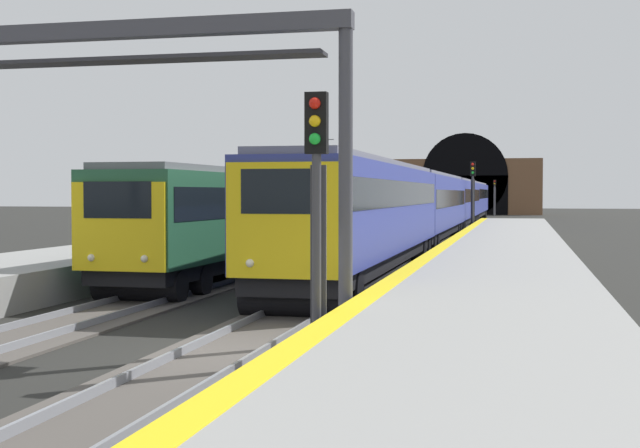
# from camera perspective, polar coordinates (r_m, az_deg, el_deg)

# --- Properties ---
(ground_plane) EXTENTS (320.00, 320.00, 0.00)m
(ground_plane) POSITION_cam_1_polar(r_m,az_deg,el_deg) (16.59, -5.94, -8.44)
(ground_plane) COLOR black
(platform_right) EXTENTS (112.00, 4.91, 0.98)m
(platform_right) POSITION_cam_1_polar(r_m,az_deg,el_deg) (15.65, 10.31, -7.27)
(platform_right) COLOR gray
(platform_right) RESTS_ON ground_plane
(platform_right_edge_strip) EXTENTS (112.00, 0.50, 0.01)m
(platform_right_edge_strip) POSITION_cam_1_polar(r_m,az_deg,el_deg) (15.83, 2.28, -5.31)
(platform_right_edge_strip) COLOR yellow
(platform_right_edge_strip) RESTS_ON platform_right
(track_main_line) EXTENTS (160.00, 2.61, 0.21)m
(track_main_line) POSITION_cam_1_polar(r_m,az_deg,el_deg) (16.58, -5.94, -8.30)
(track_main_line) COLOR #4C4742
(track_main_line) RESTS_ON ground_plane
(track_adjacent_line) EXTENTS (160.00, 2.68, 0.21)m
(track_adjacent_line) POSITION_cam_1_polar(r_m,az_deg,el_deg) (18.65, -19.97, -7.26)
(track_adjacent_line) COLOR #4C4742
(track_adjacent_line) RESTS_ON ground_plane
(train_main_approaching) EXTENTS (85.39, 2.90, 4.11)m
(train_main_approaching) POSITION_cam_1_polar(r_m,az_deg,el_deg) (62.35, 8.11, 1.42)
(train_main_approaching) COLOR navy
(train_main_approaching) RESTS_ON ground_plane
(train_adjacent_platform) EXTENTS (37.52, 3.25, 4.73)m
(train_adjacent_platform) POSITION_cam_1_polar(r_m,az_deg,el_deg) (41.04, -1.18, 0.92)
(train_adjacent_platform) COLOR #235638
(train_adjacent_platform) RESTS_ON ground_plane
(railway_signal_near) EXTENTS (0.39, 0.38, 4.73)m
(railway_signal_near) POSITION_cam_1_polar(r_m,az_deg,el_deg) (14.98, -0.22, 1.55)
(railway_signal_near) COLOR #38383D
(railway_signal_near) RESTS_ON ground_plane
(railway_signal_mid) EXTENTS (0.39, 0.38, 5.26)m
(railway_signal_mid) POSITION_cam_1_polar(r_m,az_deg,el_deg) (63.53, 9.91, 2.16)
(railway_signal_mid) COLOR #38383D
(railway_signal_mid) RESTS_ON ground_plane
(railway_signal_far) EXTENTS (0.39, 0.38, 4.72)m
(railway_signal_far) POSITION_cam_1_polar(r_m,az_deg,el_deg) (115.24, 11.29, 1.88)
(railway_signal_far) COLOR #4C4C54
(railway_signal_far) RESTS_ON ground_plane
(overhead_signal_gantry) EXTENTS (0.70, 8.90, 6.55)m
(overhead_signal_gantry) POSITION_cam_1_polar(r_m,az_deg,el_deg) (18.59, -11.59, 8.16)
(overhead_signal_gantry) COLOR #3F3F47
(overhead_signal_gantry) RESTS_ON ground_plane
(tunnel_portal) EXTENTS (3.01, 20.85, 11.67)m
(tunnel_portal) POSITION_cam_1_polar(r_m,az_deg,el_deg) (123.55, 9.44, 2.42)
(tunnel_portal) COLOR brown
(tunnel_portal) RESTS_ON ground_plane
(catenary_mast_near) EXTENTS (0.22, 1.91, 8.19)m
(catenary_mast_near) POSITION_cam_1_polar(r_m,az_deg,el_deg) (75.36, -0.42, 2.93)
(catenary_mast_near) COLOR #595B60
(catenary_mast_near) RESTS_ON ground_plane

